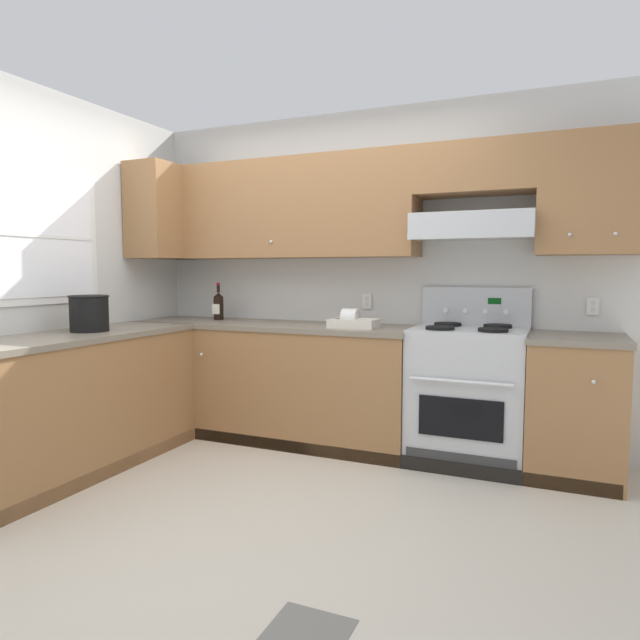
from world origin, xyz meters
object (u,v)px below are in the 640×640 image
stove (468,394)px  wine_bottle (219,305)px  bucket (89,313)px  paper_towel_roll (350,317)px  bowl (354,325)px

stove → wine_bottle: bearing=177.5°
bucket → paper_towel_roll: bearing=35.1°
bowl → paper_towel_roll: (-0.07, 0.11, 0.04)m
wine_bottle → stove: bearing=-2.5°
bowl → paper_towel_roll: bearing=120.4°
stove → bowl: bearing=-172.4°
stove → paper_towel_roll: stove is taller
stove → bucket: 2.63m
stove → bowl: size_ratio=3.56×
stove → wine_bottle: (-2.07, 0.09, 0.55)m
wine_bottle → paper_towel_roll: bearing=-3.9°
wine_bottle → bowl: bearing=-8.7°
wine_bottle → bowl: wine_bottle is taller
bowl → paper_towel_roll: 0.14m
wine_bottle → paper_towel_roll: (1.21, -0.08, -0.06)m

